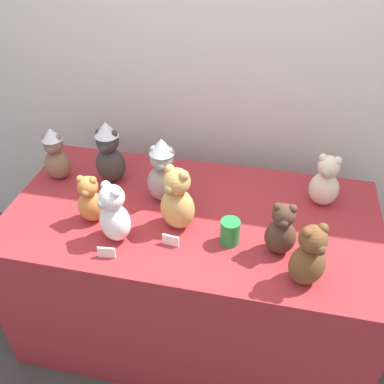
{
  "coord_description": "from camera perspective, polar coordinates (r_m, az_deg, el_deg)",
  "views": [
    {
      "loc": [
        0.31,
        -1.16,
        2.01
      ],
      "look_at": [
        0.0,
        0.25,
        0.91
      ],
      "focal_mm": 39.84,
      "sensor_mm": 36.0,
      "label": 1
    }
  ],
  "objects": [
    {
      "name": "teddy_bear_mocha",
      "position": [
        2.13,
        -17.82,
        4.8
      ],
      "size": [
        0.14,
        0.12,
        0.27
      ],
      "rotation": [
        0.0,
        0.0,
        0.16
      ],
      "color": "#7F6047",
      "rests_on": "display_table"
    },
    {
      "name": "teddy_bear_cream",
      "position": [
        1.96,
        17.41,
        1.3
      ],
      "size": [
        0.15,
        0.13,
        0.26
      ],
      "rotation": [
        0.0,
        0.0,
        -0.2
      ],
      "color": "beige",
      "rests_on": "display_table"
    },
    {
      "name": "teddy_bear_chestnut",
      "position": [
        1.58,
        15.41,
        -8.36
      ],
      "size": [
        0.18,
        0.17,
        0.27
      ],
      "rotation": [
        0.0,
        0.0,
        0.57
      ],
      "color": "brown",
      "rests_on": "display_table"
    },
    {
      "name": "party_cup_green",
      "position": [
        1.72,
        5.1,
        -5.34
      ],
      "size": [
        0.08,
        0.08,
        0.11
      ],
      "primitive_type": "cylinder",
      "color": "#238C3D",
      "rests_on": "display_table"
    },
    {
      "name": "ground_plane",
      "position": [
        2.34,
        -1.4,
        -21.91
      ],
      "size": [
        10.0,
        10.0,
        0.0
      ],
      "primitive_type": "plane",
      "color": "#3D3838"
    },
    {
      "name": "teddy_bear_ginger",
      "position": [
        1.84,
        -13.48,
        -1.05
      ],
      "size": [
        0.12,
        0.11,
        0.23
      ],
      "rotation": [
        0.0,
        0.0,
        0.08
      ],
      "color": "#D17F3D",
      "rests_on": "display_table"
    },
    {
      "name": "teddy_bear_honey",
      "position": [
        1.74,
        -1.99,
        -1.1
      ],
      "size": [
        0.19,
        0.18,
        0.3
      ],
      "rotation": [
        0.0,
        0.0,
        -0.42
      ],
      "color": "tan",
      "rests_on": "display_table"
    },
    {
      "name": "name_card_front_left",
      "position": [
        1.71,
        -11.37,
        -7.94
      ],
      "size": [
        0.07,
        0.02,
        0.05
      ],
      "primitive_type": "cube",
      "rotation": [
        0.0,
        0.0,
        0.11
      ],
      "color": "white",
      "rests_on": "display_table"
    },
    {
      "name": "teddy_bear_ash",
      "position": [
        1.88,
        -3.95,
        2.82
      ],
      "size": [
        0.15,
        0.13,
        0.32
      ],
      "rotation": [
        0.0,
        0.0,
        0.07
      ],
      "color": "gray",
      "rests_on": "display_table"
    },
    {
      "name": "wall_back",
      "position": [
        2.22,
        3.87,
        18.51
      ],
      "size": [
        7.0,
        0.08,
        2.6
      ],
      "primitive_type": "cube",
      "color": "silver",
      "rests_on": "ground_plane"
    },
    {
      "name": "name_card_front_middle",
      "position": [
        1.73,
        -2.87,
        -6.48
      ],
      "size": [
        0.07,
        0.02,
        0.05
      ],
      "primitive_type": "cube",
      "rotation": [
        0.0,
        0.0,
        -0.12
      ],
      "color": "white",
      "rests_on": "display_table"
    },
    {
      "name": "display_table",
      "position": [
        2.17,
        -0.0,
        -10.93
      ],
      "size": [
        1.65,
        0.84,
        0.79
      ],
      "primitive_type": "cube",
      "color": "maroon",
      "rests_on": "ground_plane"
    },
    {
      "name": "teddy_bear_charcoal",
      "position": [
        2.04,
        -11.04,
        5.13
      ],
      "size": [
        0.14,
        0.13,
        0.32
      ],
      "rotation": [
        0.0,
        0.0,
        0.01
      ],
      "color": "#383533",
      "rests_on": "display_table"
    },
    {
      "name": "teddy_bear_cocoa",
      "position": [
        1.68,
        11.86,
        -5.02
      ],
      "size": [
        0.13,
        0.11,
        0.24
      ],
      "rotation": [
        0.0,
        0.0,
        0.03
      ],
      "color": "#4C3323",
      "rests_on": "display_table"
    },
    {
      "name": "teddy_bear_snow",
      "position": [
        1.72,
        -10.41,
        -2.95
      ],
      "size": [
        0.18,
        0.17,
        0.27
      ],
      "rotation": [
        0.0,
        0.0,
        -0.59
      ],
      "color": "white",
      "rests_on": "display_table"
    }
  ]
}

